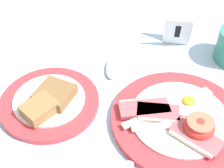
% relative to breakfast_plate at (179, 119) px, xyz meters
% --- Properties ---
extents(ground_plane, '(3.00, 3.00, 0.00)m').
position_rel_breakfast_plate_xyz_m(ground_plane, '(-0.05, 0.02, -0.01)').
color(ground_plane, '#A3BCD1').
extents(breakfast_plate, '(0.24, 0.24, 0.04)m').
position_rel_breakfast_plate_xyz_m(breakfast_plate, '(0.00, 0.00, 0.00)').
color(breakfast_plate, red).
rests_on(breakfast_plate, ground_plane).
extents(bread_plate, '(0.18, 0.18, 0.04)m').
position_rel_breakfast_plate_xyz_m(bread_plate, '(-0.23, 0.04, 0.00)').
color(bread_plate, red).
rests_on(bread_plate, ground_plane).
extents(number_card, '(0.07, 0.05, 0.07)m').
position_rel_breakfast_plate_xyz_m(number_card, '(0.03, 0.24, 0.03)').
color(number_card, white).
rests_on(number_card, ground_plane).
extents(teaspoon_by_saucer, '(0.03, 0.19, 0.01)m').
position_rel_breakfast_plate_xyz_m(teaspoon_by_saucer, '(-0.12, 0.17, -0.01)').
color(teaspoon_by_saucer, silver).
rests_on(teaspoon_by_saucer, ground_plane).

